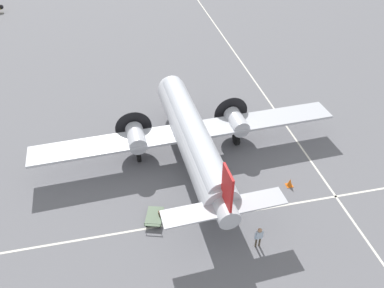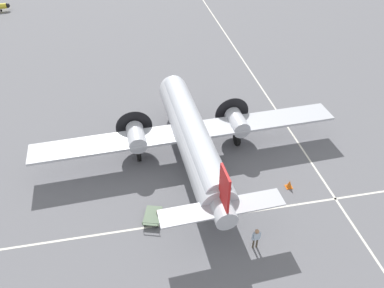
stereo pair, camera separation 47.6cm
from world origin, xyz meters
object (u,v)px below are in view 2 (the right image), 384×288
traffic_cone (289,184)px  airliner_main (191,132)px  baggage_cart (153,216)px  crew_foreground (256,237)px  suitcase_near_door (161,216)px  suitcase_upright_spare (160,213)px

traffic_cone → airliner_main: bearing=143.7°
airliner_main → baggage_cart: airliner_main is taller
crew_foreground → suitcase_near_door: 6.37m
airliner_main → crew_foreground: (2.26, -9.14, -1.46)m
airliner_main → baggage_cart: bearing=144.6°
suitcase_near_door → suitcase_upright_spare: (-0.01, 0.24, -0.03)m
crew_foreground → traffic_cone: size_ratio=2.59×
crew_foreground → traffic_cone: bearing=47.8°
suitcase_upright_spare → traffic_cone: size_ratio=0.90×
suitcase_near_door → crew_foreground: bearing=-31.6°
crew_foreground → traffic_cone: crew_foreground is taller
crew_foreground → suitcase_near_door: bearing=148.6°
airliner_main → traffic_cone: bearing=-129.2°
suitcase_upright_spare → crew_foreground: bearing=-33.4°
crew_foreground → suitcase_upright_spare: (-5.40, 3.56, -0.74)m
crew_foreground → suitcase_upright_spare: bearing=146.8°
airliner_main → crew_foreground: airliner_main is taller
crew_foreground → suitcase_near_door: crew_foreground is taller
crew_foreground → traffic_cone: 6.10m
traffic_cone → suitcase_near_door: bearing=-173.0°
airliner_main → traffic_cone: size_ratio=37.49×
suitcase_upright_spare → traffic_cone: traffic_cone is taller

